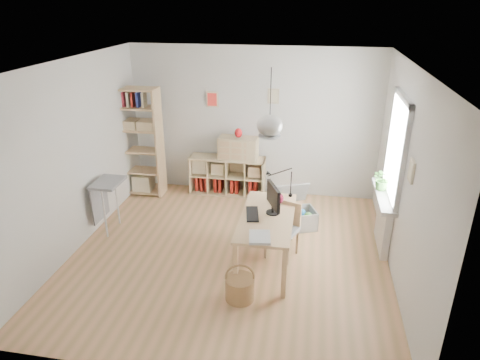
% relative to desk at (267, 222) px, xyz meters
% --- Properties ---
extents(ground, '(4.50, 4.50, 0.00)m').
position_rel_desk_xyz_m(ground, '(-0.55, 0.15, -0.66)').
color(ground, tan).
rests_on(ground, ground).
extents(room_shell, '(4.50, 4.50, 4.50)m').
position_rel_desk_xyz_m(room_shell, '(-0.00, 0.00, 1.34)').
color(room_shell, silver).
rests_on(room_shell, ground).
extents(window_unit, '(0.07, 1.16, 1.46)m').
position_rel_desk_xyz_m(window_unit, '(1.68, 0.75, 0.89)').
color(window_unit, white).
rests_on(window_unit, ground).
extents(radiator, '(0.10, 0.80, 0.80)m').
position_rel_desk_xyz_m(radiator, '(1.64, 0.75, -0.26)').
color(radiator, silver).
rests_on(radiator, ground).
extents(windowsill, '(0.22, 1.20, 0.06)m').
position_rel_desk_xyz_m(windowsill, '(1.59, 0.75, 0.17)').
color(windowsill, silver).
rests_on(windowsill, radiator).
extents(desk, '(0.70, 1.50, 0.75)m').
position_rel_desk_xyz_m(desk, '(0.00, 0.00, 0.00)').
color(desk, '#D8B87C').
rests_on(desk, ground).
extents(cube_shelf, '(1.40, 0.38, 0.72)m').
position_rel_desk_xyz_m(cube_shelf, '(-1.02, 2.23, -0.36)').
color(cube_shelf, beige).
rests_on(cube_shelf, ground).
extents(tall_bookshelf, '(0.80, 0.38, 2.00)m').
position_rel_desk_xyz_m(tall_bookshelf, '(-2.59, 1.95, 0.43)').
color(tall_bookshelf, '#D8B87C').
rests_on(tall_bookshelf, ground).
extents(side_table, '(0.40, 0.55, 0.85)m').
position_rel_desk_xyz_m(side_table, '(-2.59, 0.50, 0.01)').
color(side_table, gray).
rests_on(side_table, ground).
extents(chair, '(0.50, 0.50, 0.80)m').
position_rel_desk_xyz_m(chair, '(0.22, 0.28, -0.20)').
color(chair, gray).
rests_on(chair, ground).
extents(wicker_basket, '(0.36, 0.36, 0.50)m').
position_rel_desk_xyz_m(wicker_basket, '(-0.23, -0.82, -0.49)').
color(wicker_basket, olive).
rests_on(wicker_basket, ground).
extents(storage_chest, '(0.80, 0.85, 0.64)m').
position_rel_desk_xyz_m(storage_chest, '(0.34, 1.15, -0.45)').
color(storage_chest, '#B6B6B2').
rests_on(storage_chest, ground).
extents(monitor, '(0.22, 0.45, 0.41)m').
position_rel_desk_xyz_m(monitor, '(0.07, 0.10, 0.32)').
color(monitor, black).
rests_on(monitor, desk).
extents(keyboard, '(0.23, 0.45, 0.02)m').
position_rel_desk_xyz_m(keyboard, '(-0.20, -0.00, 0.10)').
color(keyboard, black).
rests_on(keyboard, desk).
extents(task_lamp, '(0.39, 0.14, 0.41)m').
position_rel_desk_xyz_m(task_lamp, '(0.07, 0.62, 0.38)').
color(task_lamp, black).
rests_on(task_lamp, desk).
extents(yarn_ball, '(0.16, 0.16, 0.16)m').
position_rel_desk_xyz_m(yarn_ball, '(0.11, 0.40, 0.17)').
color(yarn_ball, '#4F0A1A').
rests_on(yarn_ball, desk).
extents(paper_tray, '(0.30, 0.36, 0.03)m').
position_rel_desk_xyz_m(paper_tray, '(-0.02, -0.59, 0.11)').
color(paper_tray, silver).
rests_on(paper_tray, desk).
extents(drawer_chest, '(0.72, 0.36, 0.40)m').
position_rel_desk_xyz_m(drawer_chest, '(-0.79, 2.19, 0.26)').
color(drawer_chest, beige).
rests_on(drawer_chest, cube_shelf).
extents(red_vase, '(0.14, 0.14, 0.17)m').
position_rel_desk_xyz_m(red_vase, '(-0.79, 2.19, 0.55)').
color(red_vase, maroon).
rests_on(red_vase, drawer_chest).
extents(potted_plant, '(0.36, 0.34, 0.34)m').
position_rel_desk_xyz_m(potted_plant, '(1.57, 0.91, 0.37)').
color(potted_plant, '#356C28').
rests_on(potted_plant, windowsill).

